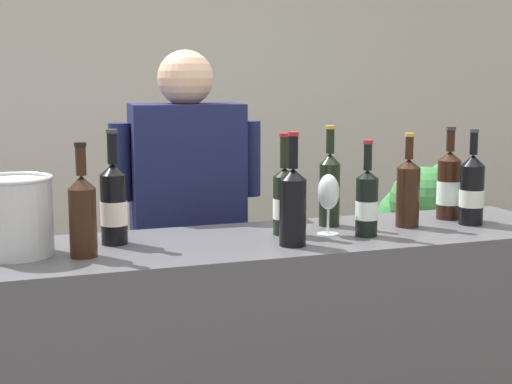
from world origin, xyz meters
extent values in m
cube|color=beige|center=(0.00, 2.60, 1.40)|extent=(8.00, 0.10, 2.80)
cylinder|color=black|center=(0.74, 0.09, 1.11)|extent=(0.08, 0.08, 0.21)
cone|color=black|center=(0.74, 0.09, 1.24)|extent=(0.08, 0.08, 0.03)
cylinder|color=black|center=(0.74, 0.09, 1.29)|extent=(0.03, 0.03, 0.08)
cylinder|color=#333338|center=(0.74, 0.09, 1.33)|extent=(0.03, 0.03, 0.01)
cylinder|color=white|center=(0.74, 0.09, 1.10)|extent=(0.09, 0.09, 0.08)
cylinder|color=black|center=(0.08, 0.03, 1.10)|extent=(0.07, 0.07, 0.19)
cone|color=black|center=(0.08, 0.03, 1.21)|extent=(0.07, 0.07, 0.03)
cylinder|color=black|center=(0.08, 0.03, 1.28)|extent=(0.03, 0.03, 0.10)
cylinder|color=maroon|center=(0.08, 0.03, 1.33)|extent=(0.04, 0.04, 0.01)
cylinder|color=white|center=(0.08, 0.03, 1.09)|extent=(0.08, 0.08, 0.07)
cylinder|color=black|center=(0.32, -0.08, 1.10)|extent=(0.07, 0.07, 0.19)
cone|color=black|center=(0.32, -0.08, 1.21)|extent=(0.07, 0.07, 0.03)
cylinder|color=black|center=(0.32, -0.08, 1.26)|extent=(0.03, 0.03, 0.08)
cylinder|color=maroon|center=(0.32, -0.08, 1.31)|extent=(0.03, 0.03, 0.01)
cylinder|color=silver|center=(0.32, -0.08, 1.09)|extent=(0.07, 0.07, 0.06)
cylinder|color=black|center=(-0.46, 0.08, 1.11)|extent=(0.08, 0.08, 0.21)
cone|color=black|center=(-0.46, 0.08, 1.24)|extent=(0.08, 0.08, 0.03)
cylinder|color=black|center=(-0.46, 0.08, 1.30)|extent=(0.03, 0.03, 0.09)
cylinder|color=#333338|center=(-0.46, 0.08, 1.35)|extent=(0.03, 0.03, 0.01)
cylinder|color=silver|center=(-0.46, 0.08, 1.10)|extent=(0.08, 0.08, 0.07)
cylinder|color=black|center=(0.75, -0.02, 1.11)|extent=(0.08, 0.08, 0.20)
cone|color=black|center=(0.75, -0.02, 1.23)|extent=(0.08, 0.08, 0.04)
cylinder|color=black|center=(0.75, -0.02, 1.29)|extent=(0.03, 0.03, 0.08)
cylinder|color=#333338|center=(0.75, -0.02, 1.33)|extent=(0.03, 0.03, 0.01)
cylinder|color=silver|center=(0.75, -0.02, 1.10)|extent=(0.08, 0.08, 0.06)
cylinder|color=black|center=(0.52, 0.01, 1.11)|extent=(0.08, 0.08, 0.20)
cone|color=black|center=(0.52, 0.01, 1.22)|extent=(0.08, 0.08, 0.03)
cylinder|color=black|center=(0.52, 0.01, 1.28)|extent=(0.03, 0.03, 0.08)
cylinder|color=#B79333|center=(0.52, 0.01, 1.32)|extent=(0.03, 0.03, 0.01)
cylinder|color=black|center=(0.28, 0.12, 1.11)|extent=(0.07, 0.07, 0.21)
cone|color=black|center=(0.28, 0.12, 1.24)|extent=(0.07, 0.07, 0.04)
cylinder|color=black|center=(0.28, 0.12, 1.30)|extent=(0.03, 0.03, 0.08)
cylinder|color=#B79333|center=(0.28, 0.12, 1.35)|extent=(0.03, 0.03, 0.01)
cylinder|color=black|center=(0.05, -0.13, 1.11)|extent=(0.08, 0.08, 0.20)
cone|color=black|center=(0.05, -0.13, 1.23)|extent=(0.08, 0.08, 0.03)
cylinder|color=black|center=(0.05, -0.13, 1.29)|extent=(0.03, 0.03, 0.10)
cylinder|color=maroon|center=(0.05, -0.13, 1.35)|extent=(0.03, 0.03, 0.01)
cylinder|color=black|center=(-0.57, -0.06, 1.11)|extent=(0.08, 0.08, 0.20)
cone|color=black|center=(-0.57, -0.06, 1.22)|extent=(0.08, 0.08, 0.04)
cylinder|color=black|center=(-0.57, -0.06, 1.28)|extent=(0.03, 0.03, 0.08)
cylinder|color=black|center=(-0.57, -0.06, 1.33)|extent=(0.03, 0.03, 0.01)
cylinder|color=silver|center=(0.21, -0.02, 1.01)|extent=(0.07, 0.07, 0.00)
cylinder|color=silver|center=(0.21, -0.02, 1.05)|extent=(0.01, 0.01, 0.08)
ellipsoid|color=silver|center=(0.21, -0.02, 1.15)|extent=(0.07, 0.07, 0.12)
ellipsoid|color=maroon|center=(0.21, -0.02, 1.13)|extent=(0.05, 0.05, 0.04)
cylinder|color=silver|center=(-0.75, 0.02, 1.12)|extent=(0.22, 0.22, 0.22)
torus|color=silver|center=(-0.75, 0.02, 1.23)|extent=(0.23, 0.23, 0.01)
cube|color=black|center=(-0.12, 0.54, 0.43)|extent=(0.39, 0.27, 0.86)
cube|color=#191E47|center=(-0.12, 0.54, 1.14)|extent=(0.43, 0.27, 0.56)
sphere|color=#D8AD8C|center=(-0.12, 0.54, 1.51)|extent=(0.21, 0.21, 0.21)
cylinder|color=#191E47|center=(0.13, 0.52, 1.20)|extent=(0.08, 0.08, 0.29)
cylinder|color=#191E47|center=(-0.36, 0.56, 1.20)|extent=(0.08, 0.08, 0.29)
cylinder|color=brown|center=(1.35, 1.08, 0.15)|extent=(0.33, 0.33, 0.29)
sphere|color=#387F3D|center=(1.29, 1.18, 0.73)|extent=(0.48, 0.48, 0.48)
sphere|color=#387F3D|center=(1.28, 1.17, 0.80)|extent=(0.39, 0.39, 0.39)
sphere|color=#387F3D|center=(1.31, 1.14, 0.71)|extent=(0.45, 0.45, 0.45)
sphere|color=#387F3D|center=(1.39, 1.06, 0.94)|extent=(0.30, 0.30, 0.30)
sphere|color=#387F3D|center=(1.23, 1.04, 0.90)|extent=(0.34, 0.34, 0.34)
sphere|color=#387F3D|center=(1.31, 0.97, 0.64)|extent=(0.40, 0.40, 0.40)
cylinder|color=#4C3823|center=(1.35, 1.08, 0.59)|extent=(0.05, 0.05, 0.60)
camera|label=1|loc=(-0.80, -2.21, 1.52)|focal=53.16mm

